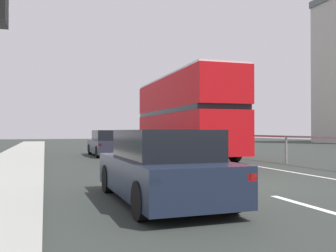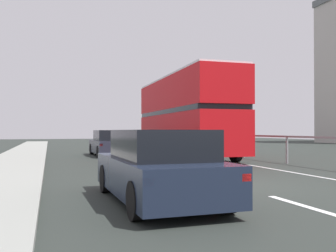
% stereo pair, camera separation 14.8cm
% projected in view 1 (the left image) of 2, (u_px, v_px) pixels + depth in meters
% --- Properties ---
extents(ground_plane, '(73.78, 120.00, 0.10)m').
position_uv_depth(ground_plane, '(234.00, 187.00, 9.98)').
color(ground_plane, '#272C29').
extents(lane_paint_markings, '(3.51, 46.00, 0.01)m').
position_uv_depth(lane_paint_markings, '(192.00, 160.00, 18.48)').
color(lane_paint_markings, silver).
rests_on(lane_paint_markings, ground).
extents(bridge_side_railing, '(0.10, 42.00, 1.22)m').
position_uv_depth(bridge_side_railing, '(243.00, 139.00, 20.21)').
color(bridge_side_railing, gray).
rests_on(bridge_side_railing, ground).
extents(double_decker_bus_red, '(2.70, 10.78, 4.37)m').
position_uv_depth(double_decker_bus_red, '(184.00, 114.00, 20.63)').
color(double_decker_bus_red, red).
rests_on(double_decker_bus_red, ground).
extents(hatchback_car_near, '(1.90, 4.36, 1.45)m').
position_uv_depth(hatchback_car_near, '(162.00, 167.00, 7.59)').
color(hatchback_car_near, '#1A2336').
rests_on(hatchback_car_near, ground).
extents(sedan_car_ahead, '(1.84, 4.50, 1.47)m').
position_uv_depth(sedan_car_ahead, '(108.00, 144.00, 21.58)').
color(sedan_car_ahead, '#252736').
rests_on(sedan_car_ahead, ground).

